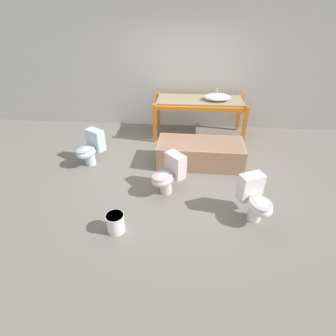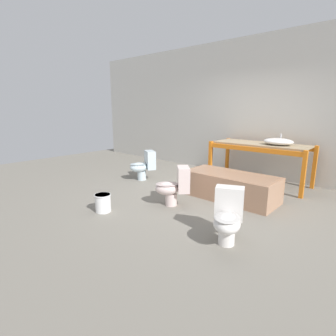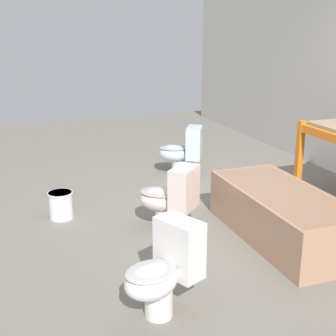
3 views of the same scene
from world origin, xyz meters
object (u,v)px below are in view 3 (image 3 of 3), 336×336
at_px(bathtub_main, 282,212).
at_px(toilet_near, 170,197).
at_px(toilet_far, 164,269).
at_px(toilet_extra, 183,150).
at_px(bucket_white, 61,204).

distance_m(bathtub_main, toilet_near, 1.08).
xyz_separation_m(toilet_far, toilet_extra, (-2.86, 1.32, 0.00)).
height_order(toilet_far, toilet_extra, same).
height_order(toilet_near, toilet_far, same).
distance_m(toilet_near, toilet_far, 1.40).
bearing_deg(toilet_near, bathtub_main, 105.45).
bearing_deg(toilet_extra, toilet_far, 5.42).
bearing_deg(bathtub_main, toilet_near, -119.96).
bearing_deg(bucket_white, toilet_extra, 117.35).
bearing_deg(bathtub_main, toilet_far, -62.15).
distance_m(toilet_near, toilet_extra, 1.75).
relative_size(bathtub_main, toilet_extra, 2.49).
relative_size(toilet_near, toilet_extra, 1.00).
relative_size(bathtub_main, bucket_white, 5.78).
xyz_separation_m(toilet_near, toilet_far, (1.29, -0.54, 0.00)).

